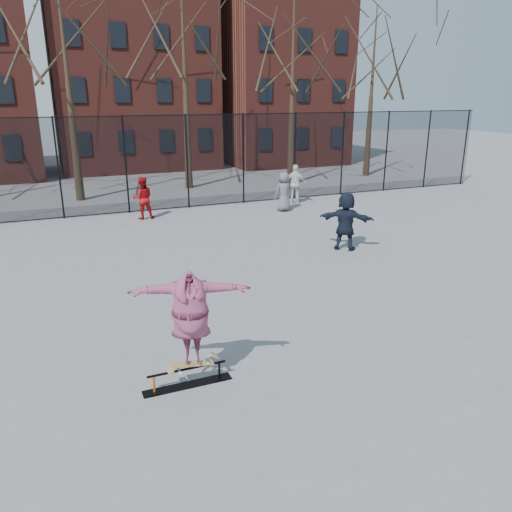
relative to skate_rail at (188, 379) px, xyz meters
name	(u,v)px	position (x,y,z in m)	size (l,w,h in m)	color
ground	(303,339)	(2.64, 0.75, -0.13)	(100.00, 100.00, 0.00)	slate
skate_rail	(188,379)	(0.00, 0.00, 0.00)	(1.56, 0.24, 0.34)	black
skateboard	(193,364)	(0.11, 0.00, 0.26)	(0.79, 0.19, 0.09)	olive
skater	(191,318)	(0.11, 0.00, 1.13)	(2.02, 0.55, 1.64)	#6C3C98
bystander_red	(143,198)	(1.61, 12.45, 0.71)	(0.82, 0.64, 1.69)	#9A0D10
bystander_white	(296,184)	(8.59, 12.75, 0.75)	(1.04, 0.43, 1.77)	silver
bystander_navy	(346,221)	(6.80, 5.75, 0.81)	(1.75, 0.56, 1.88)	black
bystander_extra	(284,192)	(7.41, 11.53, 0.69)	(0.81, 0.53, 1.66)	#5D5D61
fence	(159,162)	(2.62, 13.75, 1.92)	(34.03, 0.07, 4.00)	black
tree_row	(128,35)	(2.39, 17.90, 7.22)	(33.66, 7.46, 10.67)	black
rowhouses	(122,73)	(3.36, 26.75, 5.93)	(29.00, 7.00, 13.00)	#5B241D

